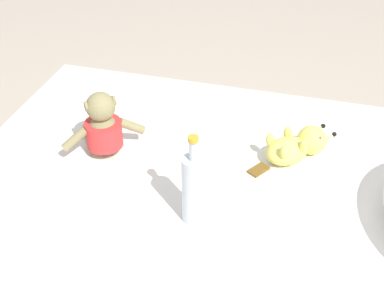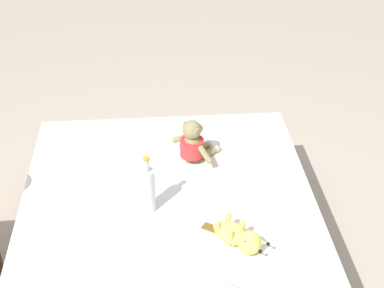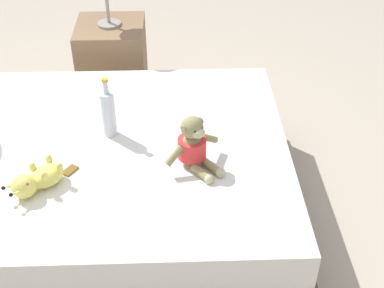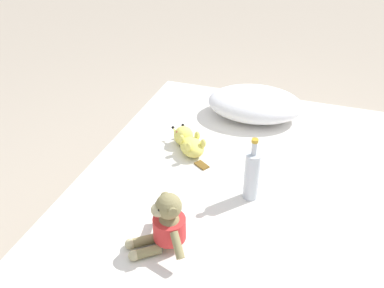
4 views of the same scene
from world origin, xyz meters
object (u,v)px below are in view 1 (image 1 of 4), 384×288
Objects in this scene: plush_monkey at (103,128)px; plush_yellow_creature at (298,146)px; bed at (229,253)px; glass_bottle at (193,188)px.

plush_monkey is 0.94× the size of plush_yellow_creature.
glass_bottle is (0.09, -0.10, 0.34)m from bed.
glass_bottle is (0.23, 0.38, 0.02)m from plush_monkey.
glass_bottle is at bearing -47.40° from bed.
plush_monkey is (-0.14, -0.47, 0.32)m from bed.
bed is at bearing 73.12° from plush_monkey.
plush_yellow_creature is at bearing 102.25° from plush_monkey.
plush_yellow_creature is (-0.28, 0.16, 0.27)m from bed.
glass_bottle is (0.37, -0.26, 0.07)m from plush_yellow_creature.
glass_bottle reaches higher than plush_monkey.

